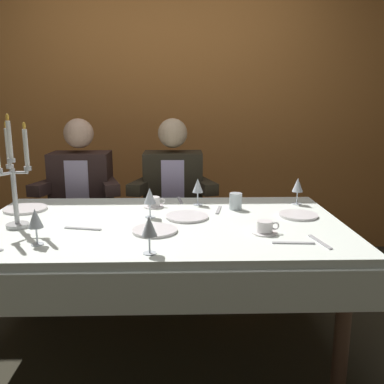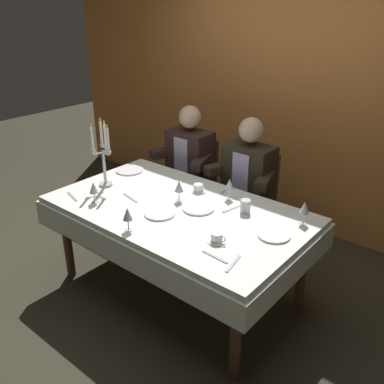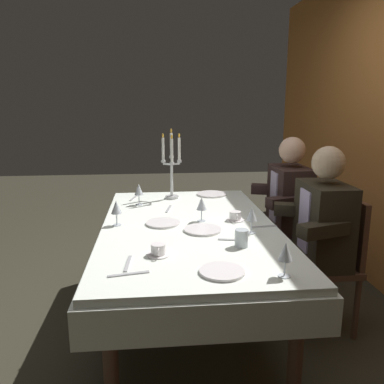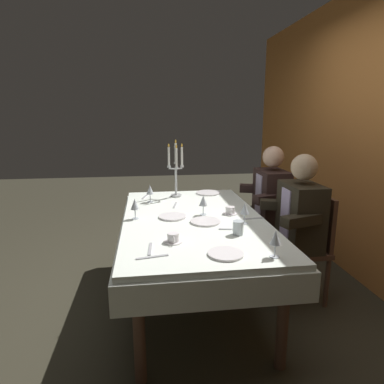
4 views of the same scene
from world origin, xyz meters
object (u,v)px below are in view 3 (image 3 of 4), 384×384
wine_glass_0 (202,204)px  seated_diner_0 (290,199)px  dinner_plate_3 (163,223)px  coffee_cup_1 (158,250)px  wine_glass_3 (286,252)px  coffee_cup_0 (235,217)px  dinner_plate_0 (222,271)px  dining_table (189,242)px  wine_glass_1 (139,190)px  wine_glass_2 (252,215)px  seated_diner_1 (325,223)px  wine_glass_4 (116,208)px  dinner_plate_1 (203,230)px  dinner_plate_2 (212,194)px  candelabra (172,168)px  water_tumbler_0 (241,238)px

wine_glass_0 → seated_diner_0: seated_diner_0 is taller
seated_diner_0 → dinner_plate_3: bearing=-60.6°
dinner_plate_3 → coffee_cup_1: 0.53m
wine_glass_3 → coffee_cup_0: wine_glass_3 is taller
dinner_plate_0 → coffee_cup_0: coffee_cup_0 is taller
dining_table → dinner_plate_0: dinner_plate_0 is taller
wine_glass_1 → dinner_plate_3: bearing=18.4°
wine_glass_2 → seated_diner_1: seated_diner_1 is taller
dinner_plate_3 → wine_glass_4: 0.31m
dining_table → dinner_plate_0: 0.77m
dinner_plate_3 → wine_glass_1: size_ratio=1.35×
coffee_cup_0 → wine_glass_2: bearing=9.2°
wine_glass_3 → coffee_cup_0: 0.88m
wine_glass_2 → dinner_plate_0: bearing=-26.5°
dinner_plate_1 → seated_diner_1: 0.82m
dinner_plate_2 → dining_table: bearing=-18.3°
dinner_plate_2 → coffee_cup_1: bearing=-19.7°
coffee_cup_0 → coffee_cup_1: bearing=-42.5°
wine_glass_0 → coffee_cup_1: wine_glass_0 is taller
seated_diner_1 → coffee_cup_1: bearing=-67.1°
wine_glass_4 → seated_diner_1: bearing=86.8°
dining_table → dinner_plate_3: size_ratio=8.76×
dinner_plate_3 → dinner_plate_0: bearing=18.0°
seated_diner_0 → seated_diner_1: 0.67m
seated_diner_1 → candelabra: bearing=-128.6°
coffee_cup_0 → wine_glass_1: bearing=-126.2°
candelabra → dinner_plate_0: size_ratio=2.65×
wine_glass_0 → dinner_plate_3: bearing=-81.2°
dinner_plate_1 → coffee_cup_0: 0.31m
dinner_plate_1 → dinner_plate_3: same height
wine_glass_2 → dinner_plate_2: bearing=-174.8°
dining_table → water_tumbler_0: size_ratio=20.15×
wine_glass_2 → coffee_cup_0: (-0.26, -0.04, -0.09)m
wine_glass_2 → dinner_plate_3: bearing=-113.9°
dinner_plate_0 → dinner_plate_3: 0.81m
wine_glass_0 → wine_glass_1: size_ratio=1.00×
coffee_cup_1 → wine_glass_2: bearing=118.2°
wine_glass_3 → candelabra: bearing=-164.2°
coffee_cup_1 → dinner_plate_1: bearing=143.3°
seated_diner_1 → coffee_cup_0: bearing=-100.5°
dinner_plate_3 → coffee_cup_0: 0.48m
wine_glass_0 → seated_diner_1: 0.81m
dinner_plate_1 → coffee_cup_0: coffee_cup_0 is taller
dinner_plate_0 → wine_glass_3: bearing=76.2°
dinner_plate_3 → coffee_cup_1: bearing=-4.1°
candelabra → wine_glass_2: (0.92, 0.43, -0.14)m
dinner_plate_3 → wine_glass_0: 0.28m
dinner_plate_0 → wine_glass_2: bearing=153.5°
dining_table → wine_glass_0: 0.26m
dining_table → coffee_cup_1: size_ratio=14.70×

